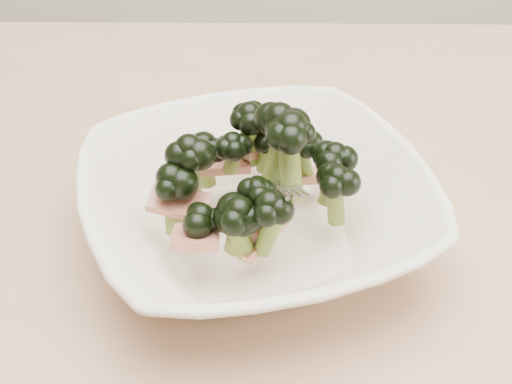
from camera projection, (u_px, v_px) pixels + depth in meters
dining_table at (307, 298)px, 0.67m from camera, size 1.20×0.80×0.75m
broccoli_dish at (256, 202)px, 0.57m from camera, size 0.35×0.35×0.13m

